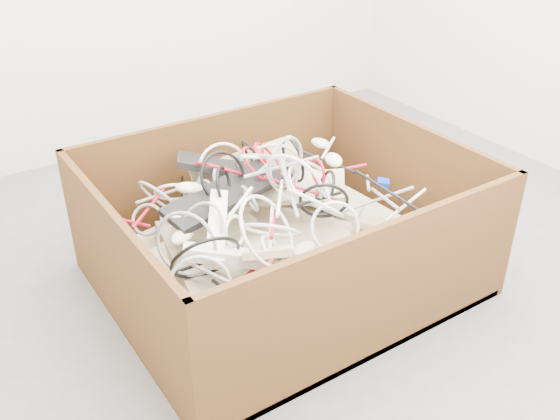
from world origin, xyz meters
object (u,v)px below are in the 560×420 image
power_strip_left (217,228)px  vga_plug (383,182)px  cardboard_box (279,253)px  power_strip_right (230,256)px

power_strip_left → vga_plug: size_ratio=7.02×
cardboard_box → power_strip_right: bearing=-147.3°
cardboard_box → vga_plug: cardboard_box is taller
vga_plug → power_strip_left: bearing=-142.3°
cardboard_box → power_strip_right: size_ratio=4.36×
power_strip_right → vga_plug: 0.75m
cardboard_box → power_strip_right: 0.44m
vga_plug → cardboard_box: bearing=-153.5°
cardboard_box → power_strip_right: cardboard_box is taller
power_strip_right → vga_plug: bearing=39.0°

